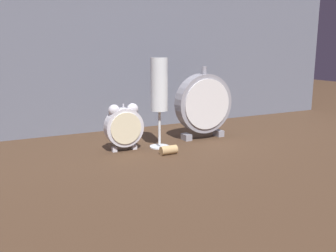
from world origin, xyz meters
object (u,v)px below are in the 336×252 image
object	(u,v)px
alarm_clock_twin_bell	(124,125)
mantel_clock_silver	(204,104)
champagne_flute	(159,90)
wine_cork	(169,150)

from	to	relation	value
alarm_clock_twin_bell	mantel_clock_silver	world-z (taller)	mantel_clock_silver
champagne_flute	wine_cork	world-z (taller)	champagne_flute
mantel_clock_silver	alarm_clock_twin_bell	bearing A→B (deg)	-174.68
alarm_clock_twin_bell	wine_cork	size ratio (longest dim) A/B	2.89
mantel_clock_silver	champagne_flute	xyz separation A→B (m)	(-0.16, -0.03, 0.05)
alarm_clock_twin_bell	wine_cork	distance (m)	0.13
champagne_flute	wine_cork	distance (m)	0.16
alarm_clock_twin_bell	champagne_flute	xyz separation A→B (m)	(0.09, -0.01, 0.08)
mantel_clock_silver	wine_cork	size ratio (longest dim) A/B	4.93
alarm_clock_twin_bell	champagne_flute	bearing A→B (deg)	-6.39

